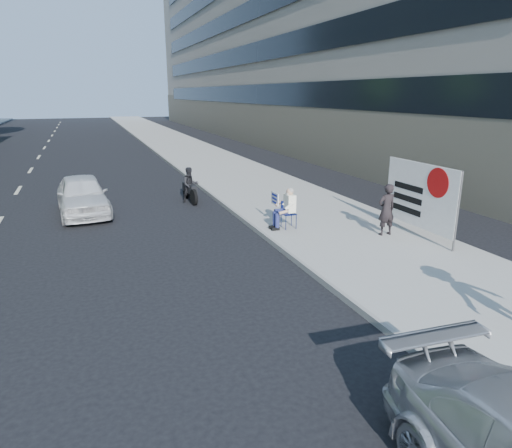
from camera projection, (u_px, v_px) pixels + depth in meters
name	position (u px, v px, depth m)	size (l,w,h in m)	color
ground	(259.00, 286.00, 10.53)	(160.00, 160.00, 0.00)	black
near_sidewalk	(207.00, 160.00, 29.86)	(5.00, 120.00, 0.15)	#AEACA3
near_building	(307.00, 29.00, 42.29)	(14.00, 70.00, 20.00)	gray
seated_protester	(285.00, 206.00, 14.35)	(0.83, 1.12, 1.31)	#121C52
pedestrian_woman	(386.00, 210.00, 13.65)	(0.57, 0.38, 1.57)	black
protest_banner	(420.00, 195.00, 13.40)	(0.08, 3.06, 2.20)	#4C4C4C
white_sedan_near	(82.00, 195.00, 16.65)	(1.68, 4.18, 1.43)	silver
motorcycle	(190.00, 187.00, 18.53)	(0.74, 2.05, 1.42)	black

